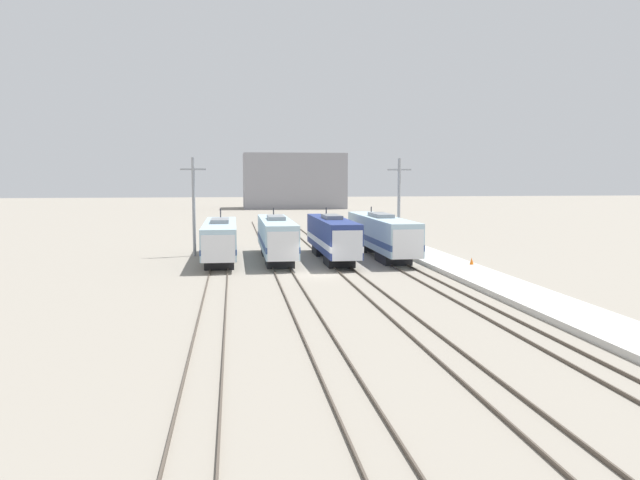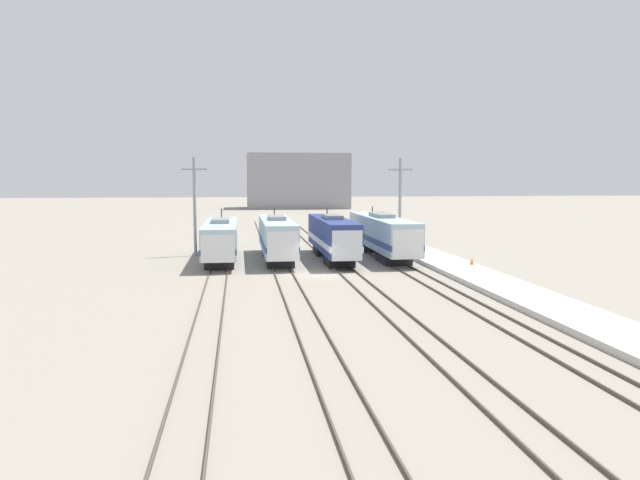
{
  "view_description": "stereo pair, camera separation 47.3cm",
  "coord_description": "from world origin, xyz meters",
  "px_view_note": "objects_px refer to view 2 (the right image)",
  "views": [
    {
      "loc": [
        -6.52,
        -48.38,
        7.66
      ],
      "look_at": [
        0.76,
        3.74,
        2.38
      ],
      "focal_mm": 35.0,
      "sensor_mm": 36.0,
      "label": 1
    },
    {
      "loc": [
        -6.05,
        -48.45,
        7.66
      ],
      "look_at": [
        0.76,
        3.74,
        2.38
      ],
      "focal_mm": 35.0,
      "sensor_mm": 36.0,
      "label": 2
    }
  ],
  "objects_px": {
    "locomotive_center_right": "(333,237)",
    "catenary_tower_left": "(195,205)",
    "locomotive_far_left": "(221,240)",
    "catenary_tower_right": "(400,203)",
    "locomotive_far_right": "(382,235)",
    "traffic_cone": "(472,261)",
    "locomotive_center_left": "(277,238)"
  },
  "relations": [
    {
      "from": "locomotive_center_right",
      "to": "catenary_tower_left",
      "type": "bearing_deg",
      "value": 158.52
    },
    {
      "from": "catenary_tower_left",
      "to": "locomotive_far_left",
      "type": "bearing_deg",
      "value": -60.15
    },
    {
      "from": "locomotive_far_left",
      "to": "catenary_tower_right",
      "type": "height_order",
      "value": "catenary_tower_right"
    },
    {
      "from": "locomotive_center_right",
      "to": "catenary_tower_left",
      "type": "distance_m",
      "value": 14.15
    },
    {
      "from": "catenary_tower_left",
      "to": "catenary_tower_right",
      "type": "bearing_deg",
      "value": 0.0
    },
    {
      "from": "locomotive_far_right",
      "to": "catenary_tower_right",
      "type": "relative_size",
      "value": 2.02
    },
    {
      "from": "locomotive_center_right",
      "to": "traffic_cone",
      "type": "bearing_deg",
      "value": -32.77
    },
    {
      "from": "catenary_tower_right",
      "to": "locomotive_center_left",
      "type": "bearing_deg",
      "value": -160.99
    },
    {
      "from": "locomotive_center_left",
      "to": "traffic_cone",
      "type": "relative_size",
      "value": 28.75
    },
    {
      "from": "locomotive_center_left",
      "to": "locomotive_center_right",
      "type": "relative_size",
      "value": 1.02
    },
    {
      "from": "locomotive_center_left",
      "to": "catenary_tower_right",
      "type": "height_order",
      "value": "catenary_tower_right"
    },
    {
      "from": "locomotive_far_right",
      "to": "catenary_tower_right",
      "type": "height_order",
      "value": "catenary_tower_right"
    },
    {
      "from": "locomotive_far_left",
      "to": "locomotive_center_right",
      "type": "height_order",
      "value": "locomotive_center_right"
    },
    {
      "from": "locomotive_far_right",
      "to": "traffic_cone",
      "type": "xyz_separation_m",
      "value": [
        5.6,
        -9.04,
        -1.5
      ]
    },
    {
      "from": "locomotive_far_left",
      "to": "locomotive_far_right",
      "type": "xyz_separation_m",
      "value": [
        15.47,
        1.53,
        0.14
      ]
    },
    {
      "from": "traffic_cone",
      "to": "catenary_tower_left",
      "type": "bearing_deg",
      "value": 153.1
    },
    {
      "from": "catenary_tower_right",
      "to": "traffic_cone",
      "type": "bearing_deg",
      "value": -75.45
    },
    {
      "from": "locomotive_center_right",
      "to": "traffic_cone",
      "type": "distance_m",
      "value": 12.88
    },
    {
      "from": "locomotive_center_left",
      "to": "catenary_tower_right",
      "type": "xyz_separation_m",
      "value": [
        12.8,
        4.41,
        2.91
      ]
    },
    {
      "from": "locomotive_far_right",
      "to": "locomotive_center_left",
      "type": "bearing_deg",
      "value": -172.0
    },
    {
      "from": "locomotive_center_right",
      "to": "catenary_tower_right",
      "type": "distance_m",
      "value": 9.61
    },
    {
      "from": "locomotive_center_left",
      "to": "locomotive_far_right",
      "type": "distance_m",
      "value": 10.42
    },
    {
      "from": "locomotive_far_left",
      "to": "catenary_tower_right",
      "type": "distance_m",
      "value": 18.75
    },
    {
      "from": "locomotive_far_right",
      "to": "traffic_cone",
      "type": "bearing_deg",
      "value": -58.23
    },
    {
      "from": "locomotive_far_right",
      "to": "catenary_tower_left",
      "type": "height_order",
      "value": "catenary_tower_left"
    },
    {
      "from": "catenary_tower_left",
      "to": "traffic_cone",
      "type": "relative_size",
      "value": 16.82
    },
    {
      "from": "locomotive_far_right",
      "to": "catenary_tower_right",
      "type": "bearing_deg",
      "value": 50.03
    },
    {
      "from": "locomotive_center_left",
      "to": "locomotive_far_right",
      "type": "xyz_separation_m",
      "value": [
        10.32,
        1.45,
        0.03
      ]
    },
    {
      "from": "locomotive_far_left",
      "to": "locomotive_far_right",
      "type": "height_order",
      "value": "locomotive_far_left"
    },
    {
      "from": "locomotive_center_right",
      "to": "catenary_tower_left",
      "type": "relative_size",
      "value": 1.68
    },
    {
      "from": "locomotive_center_left",
      "to": "traffic_cone",
      "type": "xyz_separation_m",
      "value": [
        15.91,
        -7.59,
        -1.47
      ]
    },
    {
      "from": "locomotive_center_right",
      "to": "locomotive_far_right",
      "type": "bearing_deg",
      "value": 22.29
    }
  ]
}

